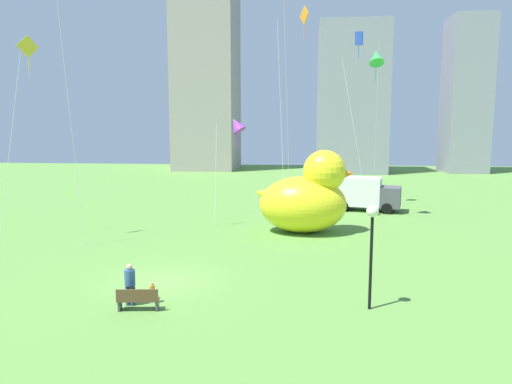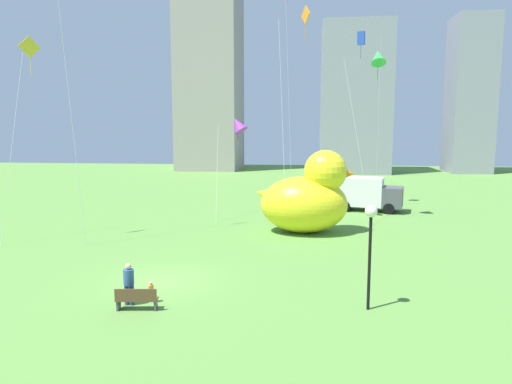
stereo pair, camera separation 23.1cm
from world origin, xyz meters
name	(u,v)px [view 1 (the left image)]	position (x,y,z in m)	size (l,w,h in m)	color
ground_plane	(163,281)	(0.00, 0.00, 0.00)	(140.00, 140.00, 0.00)	#5A8D3C
park_bench	(138,299)	(0.07, -3.51, 0.47)	(1.65, 0.63, 0.90)	brown
person_adult	(130,282)	(-0.43, -2.98, 0.94)	(0.42, 0.42, 1.71)	#38476B
person_child	(152,292)	(0.36, -2.67, 0.48)	(0.21, 0.21, 0.88)	silver
giant_inflatable_duck	(306,198)	(6.64, 11.09, 2.38)	(6.74, 4.33, 5.59)	yellow
lamppost	(372,229)	(9.00, -2.44, 3.21)	(0.47, 0.47, 4.13)	black
box_truck	(363,194)	(11.58, 20.08, 1.44)	(6.18, 3.61, 2.85)	white
city_skyline	(287,83)	(3.62, 58.68, 14.31)	(50.12, 14.64, 33.12)	#9E938C
kite_blue	(359,40)	(11.09, 22.15, 14.57)	(2.28, 3.32, 15.26)	silver
kite_orange	(302,27)	(6.17, 13.81, 14.00)	(2.28, 3.11, 15.47)	silver
kite_purple	(236,125)	(1.28, 15.53, 7.28)	(2.71, 3.26, 8.05)	silver
kite_yellow	(26,56)	(-9.95, 6.61, 11.21)	(2.17, 3.25, 12.40)	silver
kite_green	(376,57)	(11.71, 16.23, 12.24)	(3.08, 3.27, 13.02)	silver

